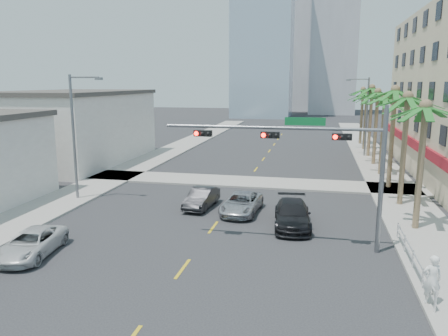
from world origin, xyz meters
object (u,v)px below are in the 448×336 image
(traffic_signal_mast, at_px, (316,152))
(pedestrian, at_px, (432,279))
(car_lane_right, at_px, (292,214))
(car_lane_center, at_px, (242,203))
(car_lane_left, at_px, (202,198))
(car_parked_far, at_px, (31,243))

(traffic_signal_mast, distance_m, pedestrian, 7.97)
(car_lane_right, bearing_deg, car_lane_center, 143.56)
(car_lane_right, bearing_deg, traffic_signal_mast, -74.30)
(car_lane_right, xyz_separation_m, pedestrian, (5.74, -8.49, 0.38))
(car_lane_center, relative_size, pedestrian, 2.42)
(car_lane_center, distance_m, pedestrian, 14.00)
(car_lane_left, bearing_deg, traffic_signal_mast, -33.62)
(traffic_signal_mast, relative_size, car_lane_left, 2.71)
(car_parked_far, distance_m, car_lane_left, 11.65)
(pedestrian, bearing_deg, car_lane_center, -57.96)
(traffic_signal_mast, relative_size, car_lane_center, 2.36)
(car_lane_left, bearing_deg, car_lane_right, -18.77)
(car_parked_far, distance_m, car_lane_right, 14.31)
(car_parked_far, relative_size, car_lane_left, 1.11)
(car_parked_far, distance_m, pedestrian, 18.15)
(traffic_signal_mast, distance_m, car_lane_right, 5.53)
(car_lane_left, height_order, pedestrian, pedestrian)
(car_parked_far, bearing_deg, traffic_signal_mast, 9.27)
(car_lane_left, xyz_separation_m, pedestrian, (12.07, -11.24, 0.45))
(car_parked_far, xyz_separation_m, car_lane_left, (6.03, 9.97, 0.04))
(traffic_signal_mast, distance_m, car_lane_center, 8.32)
(traffic_signal_mast, bearing_deg, car_lane_left, 141.64)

